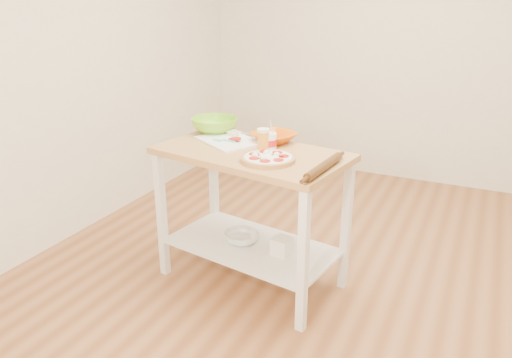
{
  "coord_description": "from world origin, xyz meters",
  "views": [
    {
      "loc": [
        0.83,
        -2.77,
        1.81
      ],
      "look_at": [
        -0.38,
        -0.23,
        0.75
      ],
      "focal_mm": 35.0,
      "sensor_mm": 36.0,
      "label": 1
    }
  ],
  "objects_px": {
    "prep_island": "(252,189)",
    "pizza": "(268,158)",
    "knife": "(234,130)",
    "green_bowl": "(215,125)",
    "spatula": "(224,140)",
    "beer_pint": "(263,141)",
    "rolling_pin": "(324,167)",
    "shelf_glass_bowl": "(242,238)",
    "orange_bowl": "(274,137)",
    "shelf_bin": "(282,246)",
    "cutting_board": "(230,140)",
    "yogurt_tub": "(269,142)"
  },
  "relations": [
    {
      "from": "prep_island",
      "to": "pizza",
      "type": "bearing_deg",
      "value": -37.68
    },
    {
      "from": "knife",
      "to": "green_bowl",
      "type": "xyz_separation_m",
      "value": [
        -0.12,
        -0.05,
        0.03
      ]
    },
    {
      "from": "green_bowl",
      "to": "spatula",
      "type": "bearing_deg",
      "value": -47.55
    },
    {
      "from": "beer_pint",
      "to": "rolling_pin",
      "type": "distance_m",
      "value": 0.46
    },
    {
      "from": "pizza",
      "to": "green_bowl",
      "type": "height_order",
      "value": "green_bowl"
    },
    {
      "from": "pizza",
      "to": "shelf_glass_bowl",
      "type": "height_order",
      "value": "pizza"
    },
    {
      "from": "rolling_pin",
      "to": "green_bowl",
      "type": "bearing_deg",
      "value": 154.66
    },
    {
      "from": "pizza",
      "to": "knife",
      "type": "distance_m",
      "value": 0.65
    },
    {
      "from": "spatula",
      "to": "rolling_pin",
      "type": "height_order",
      "value": "rolling_pin"
    },
    {
      "from": "pizza",
      "to": "shelf_glass_bowl",
      "type": "xyz_separation_m",
      "value": [
        -0.24,
        0.13,
        -0.62
      ]
    },
    {
      "from": "spatula",
      "to": "orange_bowl",
      "type": "xyz_separation_m",
      "value": [
        0.28,
        0.15,
        0.02
      ]
    },
    {
      "from": "rolling_pin",
      "to": "shelf_bin",
      "type": "height_order",
      "value": "rolling_pin"
    },
    {
      "from": "pizza",
      "to": "cutting_board",
      "type": "distance_m",
      "value": 0.46
    },
    {
      "from": "shelf_bin",
      "to": "orange_bowl",
      "type": "bearing_deg",
      "value": 124.1
    },
    {
      "from": "orange_bowl",
      "to": "beer_pint",
      "type": "relative_size",
      "value": 1.79
    },
    {
      "from": "spatula",
      "to": "orange_bowl",
      "type": "relative_size",
      "value": 0.6
    },
    {
      "from": "pizza",
      "to": "spatula",
      "type": "height_order",
      "value": "pizza"
    },
    {
      "from": "pizza",
      "to": "prep_island",
      "type": "bearing_deg",
      "value": 142.32
    },
    {
      "from": "orange_bowl",
      "to": "yogurt_tub",
      "type": "xyz_separation_m",
      "value": [
        0.05,
        -0.19,
        0.02
      ]
    },
    {
      "from": "beer_pint",
      "to": "shelf_bin",
      "type": "xyz_separation_m",
      "value": [
        0.14,
        -0.03,
        -0.66
      ]
    },
    {
      "from": "pizza",
      "to": "shelf_bin",
      "type": "relative_size",
      "value": 2.85
    },
    {
      "from": "shelf_glass_bowl",
      "to": "pizza",
      "type": "bearing_deg",
      "value": -27.99
    },
    {
      "from": "cutting_board",
      "to": "shelf_glass_bowl",
      "type": "relative_size",
      "value": 2.18
    },
    {
      "from": "yogurt_tub",
      "to": "rolling_pin",
      "type": "bearing_deg",
      "value": -25.96
    },
    {
      "from": "shelf_glass_bowl",
      "to": "shelf_bin",
      "type": "xyz_separation_m",
      "value": [
        0.3,
        -0.03,
        0.02
      ]
    },
    {
      "from": "prep_island",
      "to": "orange_bowl",
      "type": "height_order",
      "value": "orange_bowl"
    },
    {
      "from": "pizza",
      "to": "beer_pint",
      "type": "xyz_separation_m",
      "value": [
        -0.09,
        0.13,
        0.06
      ]
    },
    {
      "from": "prep_island",
      "to": "beer_pint",
      "type": "xyz_separation_m",
      "value": [
        0.08,
        -0.0,
        0.33
      ]
    },
    {
      "from": "prep_island",
      "to": "green_bowl",
      "type": "distance_m",
      "value": 0.59
    },
    {
      "from": "cutting_board",
      "to": "orange_bowl",
      "type": "height_order",
      "value": "orange_bowl"
    },
    {
      "from": "shelf_glass_bowl",
      "to": "prep_island",
      "type": "bearing_deg",
      "value": 1.7
    },
    {
      "from": "prep_island",
      "to": "shelf_glass_bowl",
      "type": "xyz_separation_m",
      "value": [
        -0.07,
        -0.0,
        -0.35
      ]
    },
    {
      "from": "cutting_board",
      "to": "shelf_bin",
      "type": "bearing_deg",
      "value": 11.1
    },
    {
      "from": "orange_bowl",
      "to": "green_bowl",
      "type": "height_order",
      "value": "green_bowl"
    },
    {
      "from": "prep_island",
      "to": "cutting_board",
      "type": "distance_m",
      "value": 0.36
    },
    {
      "from": "orange_bowl",
      "to": "shelf_bin",
      "type": "xyz_separation_m",
      "value": [
        0.17,
        -0.25,
        -0.62
      ]
    },
    {
      "from": "spatula",
      "to": "beer_pint",
      "type": "distance_m",
      "value": 0.33
    },
    {
      "from": "pizza",
      "to": "shelf_glass_bowl",
      "type": "distance_m",
      "value": 0.68
    },
    {
      "from": "orange_bowl",
      "to": "beer_pint",
      "type": "bearing_deg",
      "value": -82.69
    },
    {
      "from": "pizza",
      "to": "green_bowl",
      "type": "xyz_separation_m",
      "value": [
        -0.59,
        0.41,
        0.03
      ]
    },
    {
      "from": "prep_island",
      "to": "beer_pint",
      "type": "height_order",
      "value": "beer_pint"
    },
    {
      "from": "prep_island",
      "to": "spatula",
      "type": "height_order",
      "value": "spatula"
    },
    {
      "from": "spatula",
      "to": "orange_bowl",
      "type": "distance_m",
      "value": 0.32
    },
    {
      "from": "green_bowl",
      "to": "shelf_bin",
      "type": "relative_size",
      "value": 2.85
    },
    {
      "from": "rolling_pin",
      "to": "shelf_bin",
      "type": "xyz_separation_m",
      "value": [
        -0.29,
        0.13,
        -0.61
      ]
    },
    {
      "from": "prep_island",
      "to": "pizza",
      "type": "distance_m",
      "value": 0.34
    },
    {
      "from": "orange_bowl",
      "to": "shelf_glass_bowl",
      "type": "distance_m",
      "value": 0.69
    },
    {
      "from": "spatula",
      "to": "rolling_pin",
      "type": "distance_m",
      "value": 0.78
    },
    {
      "from": "green_bowl",
      "to": "yogurt_tub",
      "type": "height_order",
      "value": "yogurt_tub"
    },
    {
      "from": "yogurt_tub",
      "to": "shelf_glass_bowl",
      "type": "bearing_deg",
      "value": -165.62
    }
  ]
}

